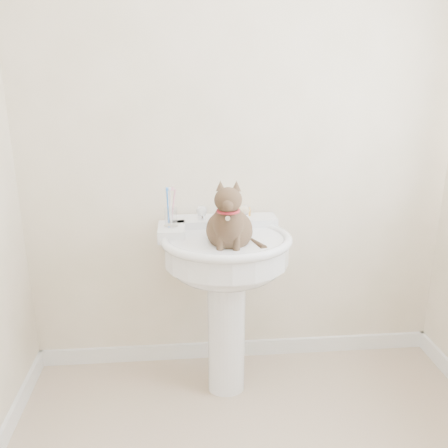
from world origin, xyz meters
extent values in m
cube|color=white|center=(0.00, 1.09, 0.04)|extent=(2.20, 0.02, 0.09)
cylinder|color=white|center=(-0.09, 0.80, 0.33)|extent=(0.18, 0.18, 0.65)
cylinder|color=white|center=(-0.09, 0.80, 0.75)|extent=(0.58, 0.58, 0.12)
ellipsoid|color=white|center=(-0.09, 0.80, 0.69)|extent=(0.53, 0.46, 0.21)
torus|color=white|center=(-0.09, 0.80, 0.81)|extent=(0.61, 0.61, 0.04)
cube|color=white|center=(-0.09, 1.01, 0.83)|extent=(0.54, 0.14, 0.06)
cube|color=white|center=(-0.35, 0.89, 0.83)|extent=(0.12, 0.19, 0.06)
cylinder|color=silver|center=(-0.09, 0.96, 0.88)|extent=(0.05, 0.05, 0.05)
cylinder|color=silver|center=(-0.09, 0.91, 0.91)|extent=(0.04, 0.04, 0.14)
sphere|color=white|center=(-0.20, 0.98, 0.90)|extent=(0.06, 0.06, 0.06)
sphere|color=white|center=(0.02, 0.98, 0.90)|extent=(0.06, 0.06, 0.06)
cube|color=gold|center=(0.01, 1.05, 0.87)|extent=(0.10, 0.07, 0.03)
cylinder|color=silver|center=(-0.35, 0.87, 0.86)|extent=(0.07, 0.07, 0.01)
cylinder|color=white|center=(-0.35, 0.87, 0.90)|extent=(0.06, 0.06, 0.09)
cylinder|color=#3079E7|center=(-0.36, 0.87, 0.95)|extent=(0.01, 0.01, 0.17)
cylinder|color=white|center=(-0.35, 0.87, 0.95)|extent=(0.01, 0.01, 0.17)
cylinder|color=pink|center=(-0.34, 0.87, 0.95)|extent=(0.01, 0.01, 0.17)
ellipsoid|color=brown|center=(-0.09, 0.76, 0.87)|extent=(0.21, 0.24, 0.19)
ellipsoid|color=brown|center=(-0.09, 0.67, 0.93)|extent=(0.14, 0.13, 0.17)
ellipsoid|color=brown|center=(-0.09, 0.64, 1.04)|extent=(0.12, 0.11, 0.11)
cone|color=brown|center=(-0.12, 0.66, 1.10)|extent=(0.04, 0.04, 0.05)
cone|color=brown|center=(-0.06, 0.66, 1.10)|extent=(0.04, 0.04, 0.05)
cylinder|color=brown|center=(0.02, 0.78, 0.81)|extent=(0.03, 0.03, 0.22)
torus|color=maroon|center=(-0.09, 0.65, 0.99)|extent=(0.10, 0.10, 0.01)
camera|label=1|loc=(-0.29, -1.25, 1.54)|focal=38.00mm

